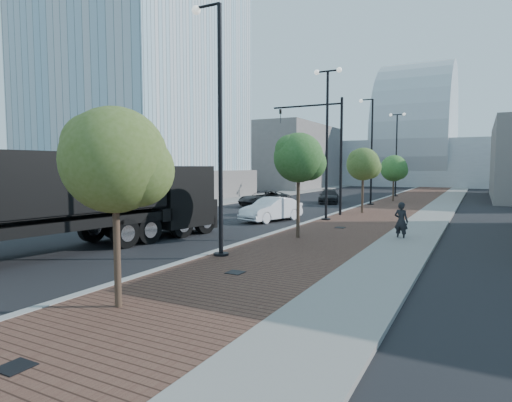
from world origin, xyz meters
The scene contains 24 objects.
sidewalk centered at (3.50, 40.00, 0.06)m, with size 7.00×140.00×0.12m, color #4C2D23.
concrete_strip centered at (6.20, 40.00, 0.07)m, with size 2.40×140.00×0.13m, color slate.
curb centered at (0.00, 40.00, 0.07)m, with size 0.30×140.00×0.14m, color gray.
west_sidewalk centered at (-13.00, 40.00, 0.06)m, with size 4.00×140.00×0.12m, color slate.
dump_truck centered at (-5.12, 10.48, 1.65)m, with size 4.87×14.28×3.92m.
white_sedan centered at (-2.51, 20.69, 0.73)m, with size 1.55×4.45×1.46m, color white.
dark_car_mid centered at (-7.34, 29.23, 0.67)m, with size 2.24×4.86×1.35m, color black.
dark_car_far centered at (-3.53, 35.13, 0.62)m, with size 1.75×4.29×1.25m, color black.
pedestrian centered at (5.82, 17.11, 0.89)m, with size 0.65×0.42×1.77m, color black.
streetlight_1 centered at (0.49, 10.00, 4.34)m, with size 1.44×0.56×9.21m.
streetlight_2 centered at (0.60, 22.00, 4.82)m, with size 1.72×0.56×9.28m.
streetlight_3 centered at (0.49, 34.00, 4.34)m, with size 1.44×0.56×9.21m.
streetlight_4 centered at (0.60, 46.00, 4.82)m, with size 1.72×0.56×9.28m.
traffic_mast centered at (-0.30, 25.00, 4.98)m, with size 5.09×0.20×8.00m.
tree_0 centered at (1.65, 4.02, 3.51)m, with size 2.46×2.42×4.73m.
tree_1 centered at (1.65, 15.02, 3.77)m, with size 2.33×2.27×4.93m.
tree_2 centered at (1.65, 27.02, 3.56)m, with size 2.37×2.31×4.73m.
tree_3 centered at (1.65, 39.02, 3.24)m, with size 2.54×2.51×4.50m.
tower_podium centered at (-24.00, 32.00, 1.50)m, with size 19.00×19.00×3.00m, color slate.
convention_center centered at (-2.00, 85.00, 6.00)m, with size 50.00×30.00×50.00m.
commercial_block_nw centered at (-20.00, 60.00, 5.00)m, with size 14.00×20.00×10.00m, color slate.
utility_cover_0 centered at (2.40, 1.00, 0.13)m, with size 0.50×0.50×0.02m, color black.
utility_cover_1 centered at (2.40, 8.00, 0.13)m, with size 0.50×0.50×0.02m, color black.
utility_cover_2 centered at (2.40, 19.00, 0.13)m, with size 0.50×0.50×0.02m, color black.
Camera 1 is at (8.97, -3.05, 3.37)m, focal length 29.80 mm.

